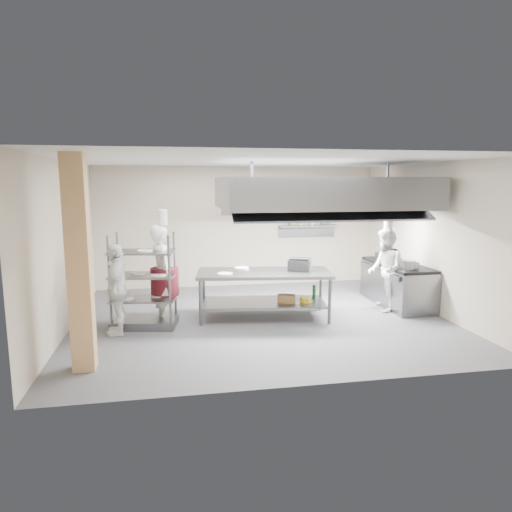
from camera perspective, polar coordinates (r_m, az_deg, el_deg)
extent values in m
plane|color=#363638|center=(8.90, 0.60, -7.83)|extent=(7.00, 7.00, 0.00)
plane|color=silver|center=(8.52, 0.63, 11.85)|extent=(7.00, 7.00, 0.00)
plane|color=#B1A18C|center=(11.52, -2.27, 3.68)|extent=(7.00, 0.00, 7.00)
plane|color=#B1A18C|center=(8.63, -22.86, 1.11)|extent=(0.00, 6.00, 6.00)
plane|color=#B1A18C|center=(9.87, 21.00, 2.15)|extent=(0.00, 6.00, 6.00)
cube|color=#E4B074|center=(6.66, -21.23, -0.98)|extent=(0.30, 0.30, 3.00)
cube|color=slate|center=(9.23, 8.15, 7.83)|extent=(4.00, 2.50, 0.60)
cube|color=white|center=(9.00, 2.64, 5.84)|extent=(1.60, 0.12, 0.04)
cube|color=white|center=(9.57, 13.25, 5.81)|extent=(1.60, 0.12, 0.04)
cube|color=slate|center=(11.76, 6.58, 3.74)|extent=(1.50, 0.28, 0.04)
cube|color=slate|center=(8.77, 1.01, -2.15)|extent=(2.67, 1.40, 0.06)
cube|color=slate|center=(8.90, 1.00, -5.82)|extent=(2.45, 1.26, 0.04)
cube|color=slate|center=(10.27, 17.20, -3.51)|extent=(0.80, 2.00, 0.84)
cube|color=black|center=(10.18, 17.31, -1.04)|extent=(0.78, 1.96, 0.06)
imported|color=white|center=(8.65, -11.63, -2.21)|extent=(0.58, 0.75, 1.85)
imported|color=silver|center=(9.63, 15.84, -1.67)|extent=(0.84, 0.97, 1.70)
imported|color=white|center=(8.21, -16.98, -3.99)|extent=(0.39, 0.93, 1.58)
cube|color=slate|center=(8.95, 5.46, -1.08)|extent=(0.52, 0.47, 0.21)
cube|color=olive|center=(8.84, 3.82, -5.33)|extent=(0.38, 0.32, 0.14)
cylinder|color=gray|center=(9.45, 18.49, -1.08)|extent=(0.28, 0.28, 0.19)
cylinder|color=white|center=(8.54, -13.81, -5.00)|extent=(0.28, 0.28, 0.05)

